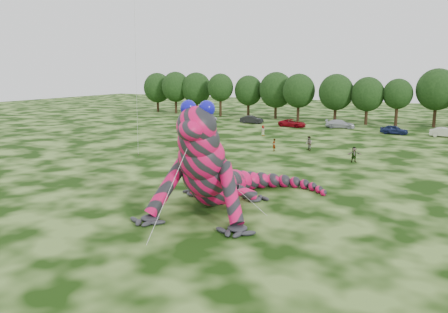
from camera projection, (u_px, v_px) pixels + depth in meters
ground at (275, 213)px, 31.66m from camera, size 240.00×240.00×0.00m
inflatable_gecko at (217, 151)px, 33.24m from camera, size 16.65×18.78×8.30m
tree_0 at (158, 92)px, 107.22m from camera, size 6.91×6.22×9.51m
tree_1 at (176, 93)px, 103.29m from camera, size 6.74×6.07×9.81m
tree_2 at (196, 93)px, 101.45m from camera, size 7.04×6.34×9.64m
tree_3 at (220, 95)px, 96.62m from camera, size 5.81×5.23×9.44m
tree_4 at (248, 96)px, 95.26m from camera, size 6.22×5.60×9.06m
tree_5 at (276, 95)px, 91.92m from camera, size 7.16×6.44×9.80m
tree_6 at (299, 97)px, 87.86m from camera, size 6.52×5.86×9.49m
tree_7 at (336, 99)px, 84.49m from camera, size 6.68×6.01×9.48m
tree_8 at (367, 101)px, 81.98m from camera, size 6.14×5.53×8.94m
tree_9 at (397, 102)px, 79.87m from camera, size 5.27×4.74×8.68m
tree_10 at (436, 98)px, 77.82m from camera, size 7.09×6.38×10.50m
car_0 at (208, 117)px, 89.51m from camera, size 4.22×2.35×1.36m
car_1 at (252, 120)px, 84.45m from camera, size 4.61×2.01×1.47m
car_2 at (292, 123)px, 79.20m from camera, size 5.27×2.89×1.40m
car_3 at (340, 124)px, 77.68m from camera, size 5.38×2.83×1.49m
car_4 at (394, 130)px, 70.41m from camera, size 4.37×2.03×1.45m
car_5 at (445, 132)px, 67.30m from camera, size 4.42×1.62×1.45m
spectator_4 at (263, 131)px, 68.61m from camera, size 0.56×0.83×1.63m
spectator_5 at (354, 155)px, 49.01m from camera, size 1.64×1.27×1.73m
spectator_1 at (309, 143)px, 55.94m from camera, size 1.16×1.14×1.88m
spectator_0 at (274, 145)px, 55.65m from camera, size 0.46×0.63×1.61m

